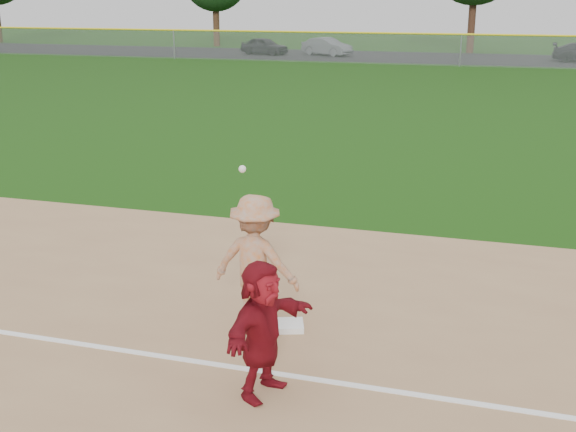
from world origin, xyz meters
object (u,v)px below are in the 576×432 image
(base_runner, at_px, (262,329))
(first_base, at_px, (290,326))
(car_left, at_px, (264,46))
(car_mid, at_px, (327,47))

(base_runner, bearing_deg, first_base, 23.58)
(car_left, bearing_deg, base_runner, -142.99)
(first_base, height_order, base_runner, base_runner)
(base_runner, relative_size, car_left, 0.43)
(first_base, xyz_separation_m, car_left, (-15.27, 44.78, 0.59))
(car_left, relative_size, car_mid, 0.95)
(first_base, bearing_deg, car_mid, 103.05)
(car_mid, bearing_deg, first_base, -141.97)
(first_base, bearing_deg, base_runner, -83.93)
(car_mid, bearing_deg, base_runner, -142.22)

